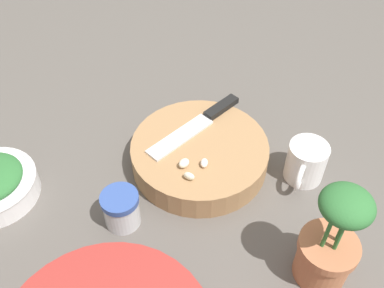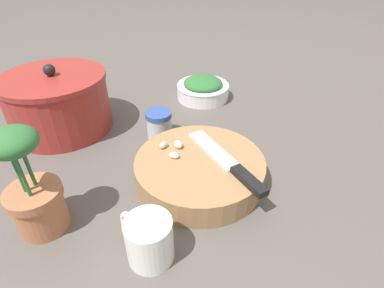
{
  "view_description": "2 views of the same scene",
  "coord_description": "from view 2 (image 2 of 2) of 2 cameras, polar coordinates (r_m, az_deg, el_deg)",
  "views": [
    {
      "loc": [
        0.27,
        0.43,
        0.63
      ],
      "look_at": [
        -0.01,
        -0.04,
        0.07
      ],
      "focal_mm": 40.0,
      "sensor_mm": 36.0,
      "label": 1
    },
    {
      "loc": [
        -0.48,
        0.1,
        0.42
      ],
      "look_at": [
        -0.0,
        -0.04,
        0.07
      ],
      "focal_mm": 28.0,
      "sensor_mm": 36.0,
      "label": 2
    }
  ],
  "objects": [
    {
      "name": "herb_bowl",
      "position": [
        0.94,
        2.1,
        10.53
      ],
      "size": [
        0.16,
        0.16,
        0.07
      ],
      "color": "white",
      "rests_on": "ground_plane"
    },
    {
      "name": "garlic_cloves",
      "position": [
        0.62,
        -3.7,
        -0.66
      ],
      "size": [
        0.06,
        0.05,
        0.02
      ],
      "color": "silver",
      "rests_on": "cutting_board"
    },
    {
      "name": "ground_plane",
      "position": [
        0.65,
        -3.44,
        -5.81
      ],
      "size": [
        5.0,
        5.0,
        0.0
      ],
      "primitive_type": "plane",
      "color": "#56514C"
    },
    {
      "name": "spice_jar",
      "position": [
        0.75,
        -6.52,
        3.73
      ],
      "size": [
        0.07,
        0.07,
        0.07
      ],
      "color": "silver",
      "rests_on": "ground_plane"
    },
    {
      "name": "stock_pot",
      "position": [
        0.84,
        -24.09,
        7.21
      ],
      "size": [
        0.26,
        0.26,
        0.17
      ],
      "color": "#9E2D28",
      "rests_on": "ground_plane"
    },
    {
      "name": "chef_knife",
      "position": [
        0.59,
        7.09,
        -3.69
      ],
      "size": [
        0.23,
        0.08,
        0.01
      ],
      "rotation": [
        0.0,
        0.0,
        4.96
      ],
      "color": "black",
      "rests_on": "cutting_board"
    },
    {
      "name": "cutting_board",
      "position": [
        0.62,
        1.45,
        -4.88
      ],
      "size": [
        0.26,
        0.26,
        0.05
      ],
      "color": "#9E754C",
      "rests_on": "ground_plane"
    },
    {
      "name": "potted_herb",
      "position": [
        0.55,
        -28.08,
        -8.07
      ],
      "size": [
        0.09,
        0.09,
        0.2
      ],
      "color": "#B26B47",
      "rests_on": "ground_plane"
    },
    {
      "name": "coffee_mug",
      "position": [
        0.49,
        -8.29,
        -17.5
      ],
      "size": [
        0.1,
        0.08,
        0.08
      ],
      "color": "white",
      "rests_on": "ground_plane"
    }
  ]
}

